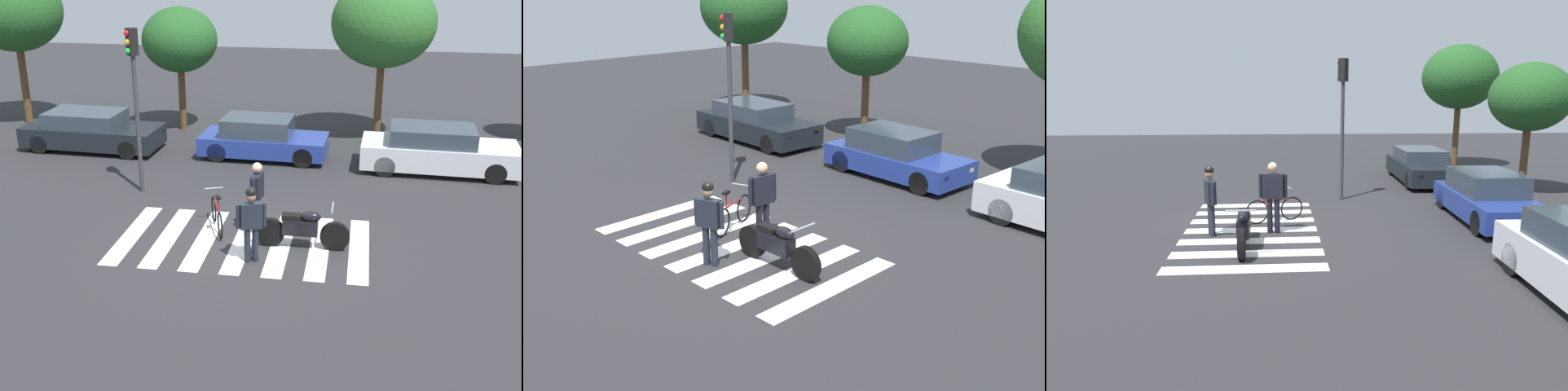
{
  "view_description": "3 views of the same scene",
  "coord_description": "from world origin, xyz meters",
  "views": [
    {
      "loc": [
        2.57,
        -13.36,
        6.51
      ],
      "look_at": [
        0.29,
        0.83,
        0.86
      ],
      "focal_mm": 44.13,
      "sensor_mm": 36.0,
      "label": 1
    },
    {
      "loc": [
        9.57,
        -7.97,
        5.45
      ],
      "look_at": [
        0.01,
        1.43,
        0.78
      ],
      "focal_mm": 44.0,
      "sensor_mm": 36.0,
      "label": 2
    },
    {
      "loc": [
        11.29,
        0.63,
        3.35
      ],
      "look_at": [
        0.78,
        1.37,
        1.05
      ],
      "focal_mm": 31.5,
      "sensor_mm": 36.0,
      "label": 3
    }
  ],
  "objects": [
    {
      "name": "street_tree_near",
      "position": [
        -10.25,
        9.32,
        4.21
      ],
      "size": [
        3.47,
        3.47,
        5.7
      ],
      "color": "brown",
      "rests_on": "ground_plane"
    },
    {
      "name": "officer_on_foot",
      "position": [
        0.25,
        0.57,
        1.03
      ],
      "size": [
        0.26,
        0.7,
        1.78
      ],
      "color": "black",
      "rests_on": "ground_plane"
    },
    {
      "name": "street_tree_far",
      "position": [
        3.15,
        9.32,
        4.03
      ],
      "size": [
        3.55,
        3.55,
        5.55
      ],
      "color": "brown",
      "rests_on": "ground_plane"
    },
    {
      "name": "traffic_light_pole",
      "position": [
        -3.42,
        2.79,
        3.0
      ],
      "size": [
        0.34,
        0.35,
        4.5
      ],
      "color": "#38383D",
      "rests_on": "ground_plane"
    },
    {
      "name": "crosswalk_stripes",
      "position": [
        0.0,
        0.0,
        0.0
      ],
      "size": [
        5.85,
        3.34,
        0.01
      ],
      "color": "silver",
      "rests_on": "ground_plane"
    },
    {
      "name": "car_black_suv",
      "position": [
        -6.4,
        6.4,
        0.63
      ],
      "size": [
        4.65,
        2.05,
        1.31
      ],
      "color": "black",
      "rests_on": "ground_plane"
    },
    {
      "name": "leaning_bicycle",
      "position": [
        -0.75,
        0.59,
        0.37
      ],
      "size": [
        0.68,
        1.56,
        0.99
      ],
      "color": "black",
      "rests_on": "ground_plane"
    },
    {
      "name": "car_blue_hatchback",
      "position": [
        -0.56,
        6.4,
        0.63
      ],
      "size": [
        4.15,
        1.92,
        1.33
      ],
      "color": "black",
      "rests_on": "ground_plane"
    },
    {
      "name": "police_motorcycle",
      "position": [
        1.39,
        -0.09,
        0.47
      ],
      "size": [
        2.16,
        0.62,
        1.05
      ],
      "color": "black",
      "rests_on": "ground_plane"
    },
    {
      "name": "car_white_van",
      "position": [
        4.92,
        5.89,
        0.67
      ],
      "size": [
        4.73,
        2.05,
        1.4
      ],
      "color": "black",
      "rests_on": "ground_plane"
    },
    {
      "name": "ground_plane",
      "position": [
        0.0,
        0.0,
        0.0
      ],
      "size": [
        60.0,
        60.0,
        0.0
      ],
      "primitive_type": "plane",
      "color": "#2B2B2D"
    },
    {
      "name": "street_tree_mid",
      "position": [
        -4.02,
        9.32,
        3.3
      ],
      "size": [
        2.72,
        2.72,
        4.47
      ],
      "color": "brown",
      "rests_on": "ground_plane"
    },
    {
      "name": "officer_by_motorcycle",
      "position": [
        0.37,
        -0.95,
        1.0
      ],
      "size": [
        0.63,
        0.35,
        1.74
      ],
      "color": "#1E232D",
      "rests_on": "ground_plane"
    }
  ]
}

